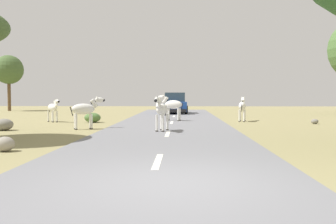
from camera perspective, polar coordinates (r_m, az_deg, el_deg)
name	(u,v)px	position (r m, az deg, el deg)	size (l,w,h in m)	color
ground_plane	(174,184)	(6.71, 0.88, -11.15)	(90.00, 90.00, 0.00)	#8E8456
road	(151,183)	(6.73, -2.71, -10.90)	(6.00, 64.00, 0.05)	slate
lane_markings	(145,197)	(5.76, -3.56, -12.96)	(0.16, 56.00, 0.01)	silver
zebra_0	(162,110)	(15.73, -1.01, 0.31)	(0.65, 1.59, 1.52)	silver
zebra_1	(85,109)	(17.53, -12.71, 0.39)	(1.54, 0.93, 1.55)	silver
zebra_2	(242,106)	(22.59, 11.44, 0.87)	(0.64, 1.60, 1.53)	silver
zebra_3	(53,108)	(22.65, -17.38, 0.61)	(1.15, 1.21, 1.40)	silver
zebra_4	(172,105)	(22.11, 0.62, 1.11)	(1.61, 0.85, 1.59)	silver
car_0	(174,104)	(31.03, 1.01, 1.29)	(2.21, 4.43, 1.74)	#1E479E
tree_3	(9,70)	(40.03, -23.45, 6.00)	(2.87, 2.87, 5.54)	brown
bush_1	(93,118)	(21.74, -11.61, -0.86)	(0.94, 0.84, 0.56)	#4C7038
rock_0	(5,144)	(11.41, -23.95, -4.56)	(0.54, 0.47, 0.42)	gray
rock_1	(4,125)	(18.13, -24.06, -1.79)	(0.81, 0.76, 0.53)	gray
rock_2	(315,121)	(21.78, 21.77, -1.37)	(0.40, 0.36, 0.28)	gray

